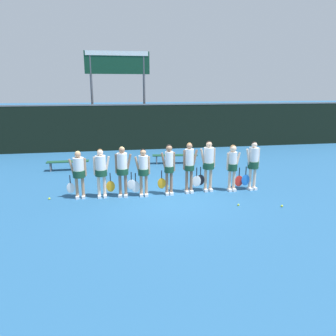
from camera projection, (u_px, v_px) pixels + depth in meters
The scene contains 20 objects.
ground_plane at pixel (168, 194), 11.48m from camera, with size 140.00×140.00×0.00m, color #235684.
fence_windscreen at pixel (143, 127), 19.20m from camera, with size 60.00×0.08×2.69m.
scoreboard at pixel (118, 73), 19.30m from camera, with size 3.78×0.15×5.66m.
bench_courtside at pixel (68, 162), 14.59m from camera, with size 1.82×0.37×0.42m.
bench_far at pixel (175, 156), 15.90m from camera, with size 2.21×0.59×0.43m.
player_0 at pixel (79, 171), 10.80m from camera, with size 0.67×0.41×1.61m.
player_1 at pixel (101, 169), 10.86m from camera, with size 0.68×0.40×1.66m.
player_2 at pixel (123, 167), 10.92m from camera, with size 0.67×0.40×1.73m.
player_3 at pixel (143, 169), 11.00m from camera, with size 0.65×0.36×1.64m.
player_4 at pixel (169, 166), 11.14m from camera, with size 0.61×0.33×1.75m.
player_5 at pixel (189, 164), 11.34m from camera, with size 0.65×0.35×1.78m.
player_6 at pixel (208, 162), 11.51m from camera, with size 0.69×0.40×1.81m.
player_7 at pixel (233, 164), 11.56m from camera, with size 0.64×0.35×1.67m.
player_8 at pixel (253, 162), 11.68m from camera, with size 0.67×0.39×1.77m.
tennis_ball_0 at pixel (49, 199), 10.85m from camera, with size 0.07×0.07×0.07m, color #CCE033.
tennis_ball_1 at pixel (167, 188), 12.03m from camera, with size 0.07×0.07×0.07m, color #CCE033.
tennis_ball_2 at pixel (141, 178), 13.25m from camera, with size 0.07×0.07×0.07m, color #CCE033.
tennis_ball_3 at pixel (238, 205), 10.29m from camera, with size 0.06×0.06×0.06m, color #CCE033.
tennis_ball_4 at pixel (282, 206), 10.18m from camera, with size 0.07×0.07×0.07m, color #CCE033.
tennis_ball_5 at pixel (168, 186), 12.20m from camera, with size 0.06×0.06×0.06m, color #CCE033.
Camera 1 is at (-1.93, -10.75, 3.64)m, focal length 35.00 mm.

